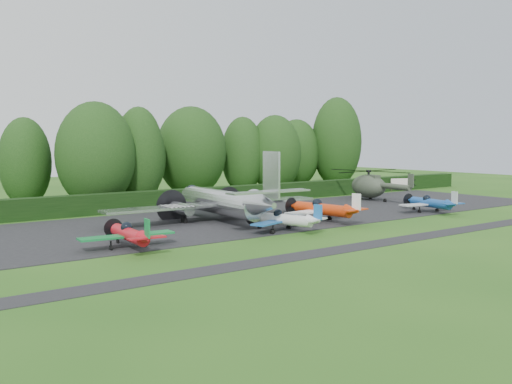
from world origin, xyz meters
TOP-DOWN VIEW (x-y plane):
  - ground at (0.00, 0.00)m, footprint 160.00×160.00m
  - apron at (0.00, 10.00)m, footprint 70.00×18.00m
  - taxiway_verge at (0.00, -6.00)m, footprint 70.00×2.00m
  - hedgerow at (0.00, 21.00)m, footprint 90.00×1.60m
  - transport_plane at (-4.83, 9.02)m, footprint 20.72×15.89m
  - light_plane_red at (-16.51, 2.44)m, footprint 6.44×6.77m
  - light_plane_white at (-3.60, 2.03)m, footprint 6.29×6.61m
  - light_plane_orange at (2.40, 3.96)m, footprint 7.41×7.79m
  - light_plane_blue at (15.50, 2.29)m, footprint 6.34×6.67m
  - helicopter at (19.56, 14.13)m, footprint 11.26×13.19m
  - sign_board at (31.98, 19.45)m, footprint 3.26×0.12m
  - tree_2 at (-15.43, 31.77)m, footprint 5.51×5.51m
  - tree_3 at (25.17, 34.12)m, footprint 7.12×7.12m
  - tree_4 at (-3.48, 29.62)m, footprint 6.99×6.99m
  - tree_5 at (4.63, 30.71)m, footprint 8.94×8.94m
  - tree_6 at (30.58, 30.91)m, footprint 7.65×7.65m
  - tree_7 at (-9.67, 26.14)m, footprint 8.36×8.36m
  - tree_8 at (16.91, 29.02)m, footprint 7.26×7.26m
  - tree_9 at (12.65, 30.69)m, footprint 5.87×5.87m
  - tree_10 at (-4.41, 26.70)m, footprint 5.60×5.60m

SIDE VIEW (x-z plane):
  - ground at x=0.00m, z-range 0.00..0.00m
  - hedgerow at x=0.00m, z-range -1.00..1.00m
  - taxiway_verge at x=0.00m, z-range 0.00..0.00m
  - apron at x=0.00m, z-range 0.00..0.01m
  - light_plane_white at x=-3.60m, z-range -0.20..2.21m
  - light_plane_blue at x=15.50m, z-range -0.20..2.23m
  - light_plane_red at x=-16.51m, z-range -0.21..2.27m
  - light_plane_orange at x=2.40m, z-range -0.24..2.61m
  - sign_board at x=31.98m, z-range 0.32..2.15m
  - transport_plane at x=-4.83m, z-range -1.47..5.17m
  - helicopter at x=19.56m, z-range 0.13..3.76m
  - tree_2 at x=-15.43m, z-range -0.02..9.71m
  - tree_9 at x=12.65m, z-range -0.02..10.36m
  - tree_3 at x=25.17m, z-range -0.01..10.38m
  - tree_4 at x=-3.48m, z-range -0.01..10.47m
  - tree_8 at x=16.91m, z-range -0.01..10.65m
  - tree_10 at x=-4.41m, z-range -0.02..10.97m
  - tree_7 at x=-9.67m, z-range -0.01..11.32m
  - tree_5 at x=4.63m, z-range -0.01..11.50m
  - tree_6 at x=30.58m, z-range -0.01..13.78m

